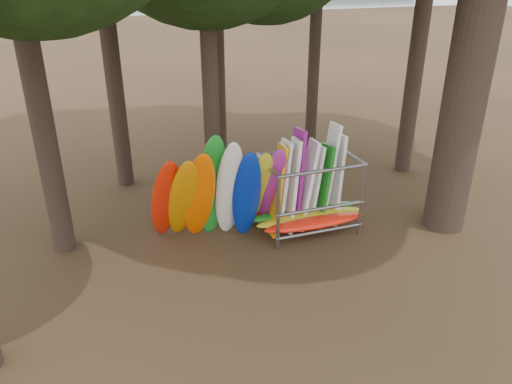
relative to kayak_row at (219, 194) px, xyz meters
name	(u,v)px	position (x,y,z in m)	size (l,w,h in m)	color
ground	(307,267)	(1.59, -1.83, -1.33)	(120.00, 120.00, 0.00)	#47331E
lake	(109,16)	(1.59, 58.17, -1.33)	(160.00, 160.00, 0.00)	gray
kayak_row	(219,194)	(0.00, 0.00, 0.00)	(3.49, 2.14, 3.08)	red
storage_rack	(308,196)	(2.36, -0.09, -0.39)	(3.11, 1.51, 2.76)	slate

